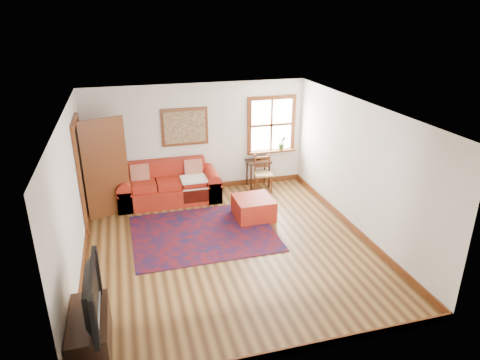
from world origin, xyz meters
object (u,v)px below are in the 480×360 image
object	(u,v)px
red_leather_sofa	(169,188)
ladder_back_chair	(263,172)
media_cabinet	(90,335)
red_ottoman	(253,208)
side_table	(258,165)

from	to	relation	value
red_leather_sofa	ladder_back_chair	size ratio (longest dim) A/B	2.60
ladder_back_chair	media_cabinet	bearing A→B (deg)	-130.15
red_ottoman	ladder_back_chair	bearing A→B (deg)	63.39
red_ottoman	ladder_back_chair	xyz separation A→B (m)	(0.63, 1.32, 0.24)
media_cabinet	ladder_back_chair	bearing A→B (deg)	49.85
red_leather_sofa	ladder_back_chair	distance (m)	2.20
side_table	media_cabinet	bearing A→B (deg)	-128.40
red_leather_sofa	red_ottoman	world-z (taller)	red_leather_sofa
red_leather_sofa	side_table	size ratio (longest dim) A/B	3.36
media_cabinet	red_ottoman	bearing A→B (deg)	44.98
red_ottoman	media_cabinet	bearing A→B (deg)	-135.93
red_leather_sofa	ladder_back_chair	xyz separation A→B (m)	(2.19, -0.02, 0.17)
side_table	ladder_back_chair	xyz separation A→B (m)	(0.04, -0.23, -0.08)
side_table	red_ottoman	bearing A→B (deg)	-111.00
red_ottoman	media_cabinet	world-z (taller)	media_cabinet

